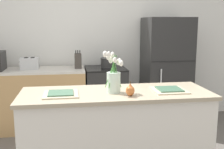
{
  "coord_description": "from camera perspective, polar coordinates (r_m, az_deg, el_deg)",
  "views": [
    {
      "loc": [
        -0.41,
        -2.55,
        1.58
      ],
      "look_at": [
        0.0,
        0.25,
        1.05
      ],
      "focal_mm": 45.0,
      "sensor_mm": 36.0,
      "label": 1
    }
  ],
  "objects": [
    {
      "name": "back_wall",
      "position": [
        4.58,
        -3.22,
        7.67
      ],
      "size": [
        5.2,
        0.08,
        2.7
      ],
      "color": "silver",
      "rests_on": "ground_plane"
    },
    {
      "name": "kitchen_island",
      "position": [
        2.81,
        0.76,
        -12.71
      ],
      "size": [
        1.8,
        0.66,
        0.93
      ],
      "color": "silver",
      "rests_on": "ground_plane"
    },
    {
      "name": "back_counter",
      "position": [
        4.35,
        -16.7,
        -4.91
      ],
      "size": [
        1.68,
        0.6,
        0.9
      ],
      "color": "tan",
      "rests_on": "ground_plane"
    },
    {
      "name": "stove_range",
      "position": [
        4.33,
        -1.29,
        -4.53
      ],
      "size": [
        0.6,
        0.61,
        0.9
      ],
      "color": "black",
      "rests_on": "ground_plane"
    },
    {
      "name": "refrigerator",
      "position": [
        4.46,
        10.88,
        0.66
      ],
      "size": [
        0.68,
        0.67,
        1.65
      ],
      "color": "black",
      "rests_on": "ground_plane"
    },
    {
      "name": "flower_vase",
      "position": [
        2.6,
        0.31,
        -0.64
      ],
      "size": [
        0.19,
        0.16,
        0.4
      ],
      "color": "silver",
      "rests_on": "kitchen_island"
    },
    {
      "name": "pear_figurine",
      "position": [
        2.51,
        3.71,
        -3.2
      ],
      "size": [
        0.08,
        0.08,
        0.13
      ],
      "color": "#C66B33",
      "rests_on": "kitchen_island"
    },
    {
      "name": "plate_setting_left",
      "position": [
        2.59,
        -10.36,
        -3.85
      ],
      "size": [
        0.32,
        0.32,
        0.02
      ],
      "color": "beige",
      "rests_on": "kitchen_island"
    },
    {
      "name": "plate_setting_right",
      "position": [
        2.75,
        11.54,
        -3.06
      ],
      "size": [
        0.32,
        0.32,
        0.02
      ],
      "color": "beige",
      "rests_on": "kitchen_island"
    },
    {
      "name": "toaster",
      "position": [
        4.26,
        -16.38,
        2.18
      ],
      "size": [
        0.28,
        0.18,
        0.17
      ],
      "color": "#B7BABC",
      "rests_on": "back_counter"
    },
    {
      "name": "cooking_pot",
      "position": [
        4.28,
        -0.78,
        2.45
      ],
      "size": [
        0.24,
        0.24,
        0.17
      ],
      "color": "#2D2D2D",
      "rests_on": "stove_range"
    },
    {
      "name": "knife_block",
      "position": [
        4.2,
        -6.92,
        2.77
      ],
      "size": [
        0.1,
        0.14,
        0.27
      ],
      "color": "#3D3833",
      "rests_on": "back_counter"
    }
  ]
}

